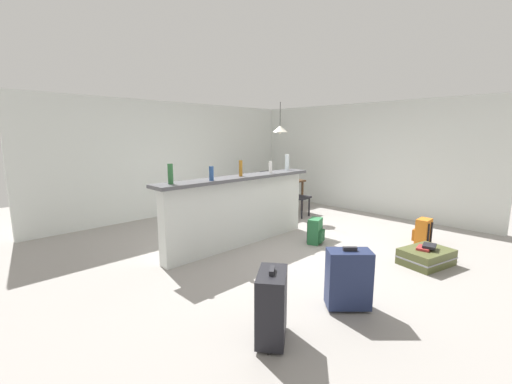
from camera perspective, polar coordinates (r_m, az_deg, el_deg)
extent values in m
cube|color=gray|center=(5.75, 4.25, -8.49)|extent=(13.00, 13.00, 0.05)
cube|color=silver|center=(7.82, -12.74, 5.72)|extent=(6.60, 0.10, 2.50)
cube|color=silver|center=(8.17, 17.08, 5.70)|extent=(0.10, 6.00, 2.50)
cube|color=silver|center=(5.35, -2.79, -3.55)|extent=(2.80, 0.20, 1.09)
cube|color=#4C4C51|center=(5.25, -2.84, 2.49)|extent=(2.96, 0.40, 0.05)
cylinder|color=#2D6B38|center=(4.53, -14.61, 3.06)|extent=(0.07, 0.07, 0.27)
cylinder|color=#284C89|center=(4.76, -7.74, 3.20)|extent=(0.07, 0.07, 0.21)
cylinder|color=#9E661E|center=(5.22, -2.67, 4.13)|extent=(0.06, 0.06, 0.25)
cylinder|color=silver|center=(5.67, 2.52, 4.32)|extent=(0.06, 0.06, 0.20)
cylinder|color=silver|center=(6.16, 5.40, 5.16)|extent=(0.07, 0.07, 0.29)
cube|color=#4C331E|center=(7.65, 3.81, 1.86)|extent=(1.10, 0.80, 0.04)
cylinder|color=#4C331E|center=(7.12, 3.19, -1.75)|extent=(0.06, 0.06, 0.70)
cylinder|color=#4C331E|center=(7.86, 8.01, -0.73)|extent=(0.06, 0.06, 0.70)
cylinder|color=#4C331E|center=(7.59, -0.60, -1.01)|extent=(0.06, 0.06, 0.70)
cylinder|color=#4C331E|center=(8.29, 4.28, -0.11)|extent=(0.06, 0.06, 0.70)
cube|color=black|center=(7.30, 7.53, -0.90)|extent=(0.45, 0.45, 0.04)
cube|color=black|center=(7.34, 6.36, 1.25)|extent=(0.40, 0.09, 0.48)
cylinder|color=black|center=(7.13, 7.95, -3.02)|extent=(0.04, 0.04, 0.41)
cylinder|color=black|center=(7.40, 9.19, -2.57)|extent=(0.04, 0.04, 0.41)
cylinder|color=black|center=(7.29, 5.77, -2.69)|extent=(0.04, 0.04, 0.41)
cylinder|color=black|center=(7.56, 7.05, -2.26)|extent=(0.04, 0.04, 0.41)
cube|color=black|center=(8.12, 0.71, 0.28)|extent=(0.42, 0.42, 0.04)
cube|color=black|center=(7.97, 1.68, 1.98)|extent=(0.40, 0.06, 0.48)
cylinder|color=black|center=(8.39, 0.63, -0.98)|extent=(0.04, 0.04, 0.41)
cylinder|color=black|center=(8.15, -0.88, -1.29)|extent=(0.04, 0.04, 0.41)
cylinder|color=black|center=(8.18, 2.29, -1.26)|extent=(0.04, 0.04, 0.41)
cylinder|color=black|center=(7.94, 0.80, -1.59)|extent=(0.04, 0.04, 0.41)
cylinder|color=black|center=(7.49, 4.21, 13.28)|extent=(0.01, 0.01, 0.54)
cone|color=white|center=(7.48, 4.18, 10.84)|extent=(0.34, 0.34, 0.14)
sphere|color=white|center=(7.48, 4.18, 10.23)|extent=(0.07, 0.07, 0.07)
cube|color=#51562D|center=(5.23, 27.39, -9.94)|extent=(0.78, 0.63, 0.22)
cube|color=gray|center=(5.23, 27.39, -9.94)|extent=(0.79, 0.65, 0.02)
cube|color=#2D2D33|center=(5.57, 29.69, -8.96)|extent=(0.18, 0.21, 0.02)
cube|color=black|center=(3.01, 2.75, -19.04)|extent=(0.50, 0.46, 0.60)
cylinder|color=black|center=(3.01, 2.29, -25.79)|extent=(0.07, 0.06, 0.06)
cylinder|color=black|center=(3.33, 3.06, -21.99)|extent=(0.07, 0.06, 0.06)
cube|color=#232328|center=(2.87, 2.80, -13.43)|extent=(0.14, 0.12, 0.04)
cube|color=#286B3D|center=(5.59, 10.19, -6.65)|extent=(0.32, 0.26, 0.42)
cube|color=#205530|center=(5.58, 11.26, -7.49)|extent=(0.23, 0.13, 0.19)
cube|color=black|center=(5.56, 8.98, -6.93)|extent=(0.04, 0.03, 0.36)
cube|color=black|center=(5.68, 9.40, -6.56)|extent=(0.04, 0.03, 0.36)
cube|color=orange|center=(6.14, 27.01, -6.08)|extent=(0.28, 0.18, 0.42)
cube|color=#AB5918|center=(6.19, 25.99, -6.58)|extent=(0.22, 0.06, 0.19)
cube|color=black|center=(6.18, 28.09, -6.27)|extent=(0.04, 0.02, 0.36)
cube|color=black|center=(6.05, 27.68, -6.56)|extent=(0.04, 0.02, 0.36)
cube|color=#1E284C|center=(3.62, 15.72, -14.24)|extent=(0.48, 0.48, 0.60)
cylinder|color=black|center=(3.80, 18.40, -18.17)|extent=(0.06, 0.06, 0.06)
cylinder|color=black|center=(3.70, 12.50, -18.66)|extent=(0.06, 0.06, 0.06)
cube|color=#232328|center=(3.50, 15.97, -9.44)|extent=(0.13, 0.13, 0.04)
cube|color=#AD2D2D|center=(5.17, 27.06, -8.66)|extent=(0.24, 0.19, 0.03)
cube|color=black|center=(5.20, 27.84, -8.25)|extent=(0.25, 0.20, 0.04)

